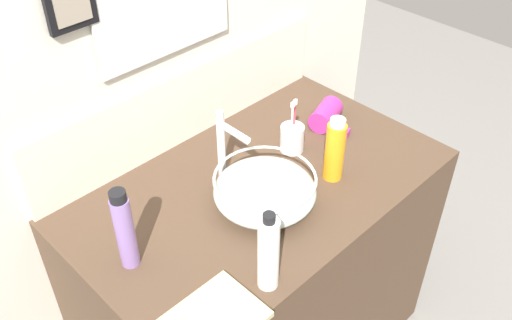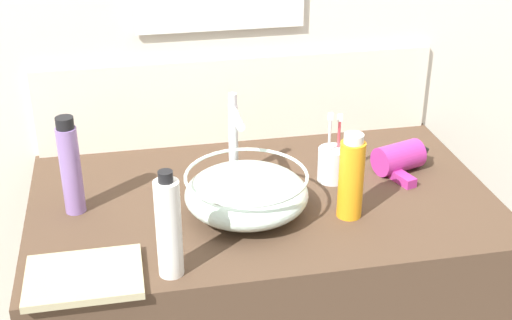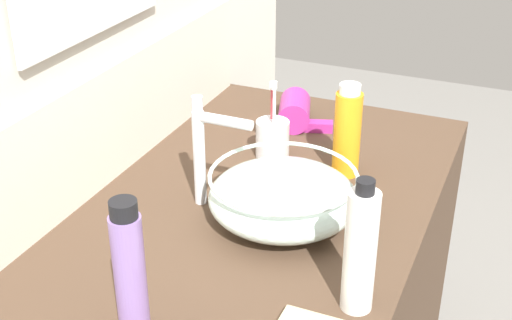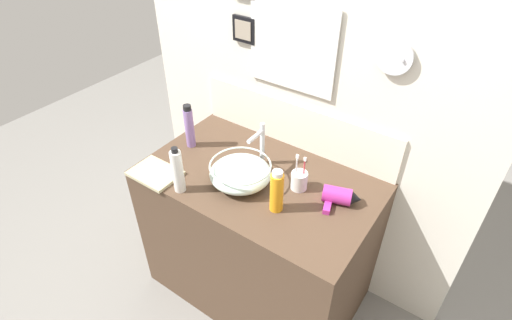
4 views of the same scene
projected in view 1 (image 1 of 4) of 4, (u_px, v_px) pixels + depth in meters
vanity_counter at (259, 276)px, 1.94m from camera, size 1.12×0.67×0.83m
back_panel at (168, 0)px, 1.59m from camera, size 1.86×0.09×2.58m
glass_bowl_sink at (265, 190)px, 1.57m from camera, size 0.29×0.29×0.10m
faucet at (224, 142)px, 1.61m from camera, size 0.02×0.12×0.23m
hair_drier at (328, 113)px, 1.90m from camera, size 0.18×0.17×0.08m
toothbrush_cup at (292, 138)px, 1.78m from camera, size 0.08×0.08×0.19m
lotion_bottle at (335, 150)px, 1.64m from camera, size 0.06×0.06×0.21m
soap_dispenser at (268, 253)px, 1.32m from camera, size 0.05×0.05×0.23m
spray_bottle at (125, 230)px, 1.37m from camera, size 0.05×0.05×0.24m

